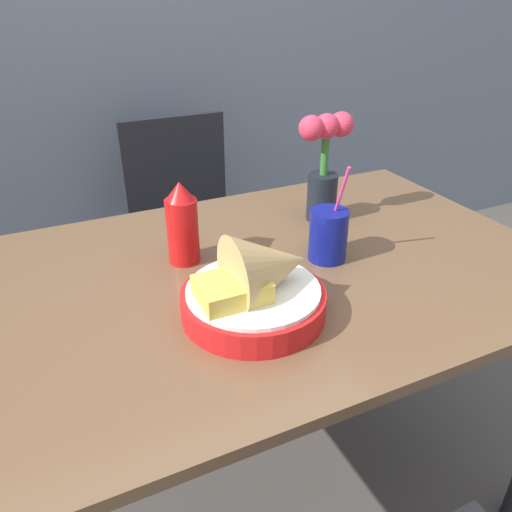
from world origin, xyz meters
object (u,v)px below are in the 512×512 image
(chair_far_window, at_px, (185,212))
(ketchup_bottle, at_px, (182,224))
(food_basket, at_px, (259,286))
(flower_vase, at_px, (324,163))
(drink_cup, at_px, (328,236))

(chair_far_window, height_order, ketchup_bottle, ketchup_bottle)
(chair_far_window, relative_size, food_basket, 3.21)
(chair_far_window, xyz_separation_m, flower_vase, (0.15, -0.71, 0.39))
(chair_far_window, bearing_deg, flower_vase, -77.85)
(chair_far_window, relative_size, flower_vase, 3.15)
(chair_far_window, height_order, drink_cup, drink_cup)
(ketchup_bottle, relative_size, drink_cup, 0.82)
(chair_far_window, relative_size, drink_cup, 3.80)
(drink_cup, bearing_deg, flower_vase, 62.01)
(drink_cup, xyz_separation_m, flower_vase, (0.10, 0.19, 0.09))
(ketchup_bottle, xyz_separation_m, flower_vase, (0.39, 0.06, 0.06))
(chair_far_window, xyz_separation_m, food_basket, (-0.17, -1.02, 0.30))
(ketchup_bottle, xyz_separation_m, drink_cup, (0.29, -0.12, -0.03))
(food_basket, height_order, ketchup_bottle, ketchup_bottle)
(food_basket, bearing_deg, chair_far_window, 80.39)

